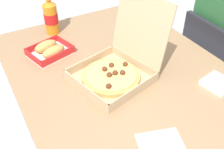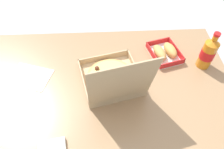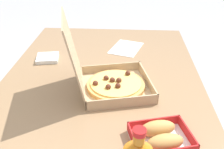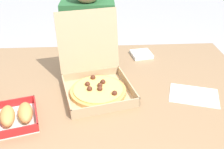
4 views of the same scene
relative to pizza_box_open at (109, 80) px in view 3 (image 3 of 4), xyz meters
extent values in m
cube|color=#997551|center=(0.06, 0.04, -0.06)|extent=(1.37, 0.91, 0.03)
cylinder|color=#B7B7BC|center=(0.67, -0.35, -0.44)|extent=(0.05, 0.05, 0.73)
cylinder|color=#B7B7BC|center=(0.67, 0.43, -0.44)|extent=(0.05, 0.05, 0.73)
cube|color=tan|center=(0.01, -0.03, -0.04)|extent=(0.35, 0.35, 0.01)
cube|color=tan|center=(0.04, -0.17, -0.02)|extent=(0.28, 0.07, 0.04)
cube|color=tan|center=(-0.13, -0.06, -0.02)|extent=(0.07, 0.28, 0.04)
cube|color=tan|center=(0.14, 0.00, -0.02)|extent=(0.07, 0.28, 0.04)
cube|color=tan|center=(-0.03, 0.11, -0.02)|extent=(0.28, 0.07, 0.04)
cube|color=tan|center=(-0.03, 0.14, 0.14)|extent=(0.29, 0.13, 0.28)
cylinder|color=tan|center=(0.01, -0.03, -0.03)|extent=(0.25, 0.25, 0.02)
cylinder|color=#EAC666|center=(0.01, -0.03, -0.02)|extent=(0.22, 0.22, 0.01)
sphere|color=#562819|center=(0.08, -0.08, -0.01)|extent=(0.02, 0.02, 0.02)
sphere|color=#562819|center=(0.03, 0.01, -0.01)|extent=(0.02, 0.02, 0.02)
sphere|color=#562819|center=(-0.04, 0.00, -0.01)|extent=(0.02, 0.02, 0.02)
sphere|color=#562819|center=(0.01, -0.04, -0.01)|extent=(0.02, 0.02, 0.02)
sphere|color=#562819|center=(-0.03, -0.04, -0.01)|extent=(0.02, 0.02, 0.02)
sphere|color=#562819|center=(0.02, -0.01, -0.01)|extent=(0.02, 0.02, 0.02)
sphere|color=#562819|center=(-0.02, 0.06, -0.01)|extent=(0.02, 0.02, 0.02)
cube|color=white|center=(-0.31, -0.19, -0.04)|extent=(0.19, 0.22, 0.00)
cube|color=red|center=(-0.28, -0.28, -0.02)|extent=(0.15, 0.04, 0.03)
cube|color=red|center=(-0.33, -0.10, -0.02)|extent=(0.15, 0.04, 0.03)
cube|color=red|center=(-0.24, -0.17, -0.02)|extent=(0.05, 0.18, 0.03)
ellipsoid|color=tan|center=(-0.34, -0.20, -0.02)|extent=(0.09, 0.13, 0.05)
ellipsoid|color=tan|center=(-0.28, -0.18, -0.02)|extent=(0.09, 0.13, 0.05)
cone|color=orange|center=(-0.50, -0.11, 0.13)|extent=(0.07, 0.07, 0.02)
cylinder|color=orange|center=(-0.50, -0.11, 0.15)|extent=(0.03, 0.03, 0.02)
cylinder|color=red|center=(-0.50, -0.11, 0.17)|extent=(0.03, 0.03, 0.01)
cube|color=white|center=(0.43, -0.07, -0.05)|extent=(0.25, 0.21, 0.00)
cube|color=white|center=(0.26, 0.34, -0.04)|extent=(0.13, 0.13, 0.02)
camera|label=1|loc=(0.79, -0.47, 0.70)|focal=43.17mm
camera|label=2|loc=(0.03, 0.64, 0.82)|focal=33.72mm
camera|label=3|loc=(-0.95, -0.07, 0.57)|focal=42.06mm
camera|label=4|loc=(0.01, -1.00, 0.62)|focal=41.89mm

